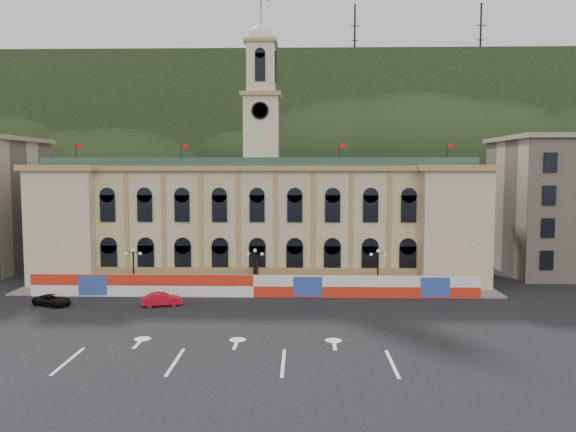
{
  "coord_description": "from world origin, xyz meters",
  "views": [
    {
      "loc": [
        5.37,
        -46.18,
        14.28
      ],
      "look_at": [
        3.74,
        18.0,
        8.82
      ],
      "focal_mm": 35.0,
      "sensor_mm": 36.0,
      "label": 1
    }
  ],
  "objects_px": {
    "lamp_center": "(255,267)",
    "black_suv": "(52,300)",
    "statue": "(256,281)",
    "red_sedan": "(162,299)"
  },
  "relations": [
    {
      "from": "lamp_center",
      "to": "black_suv",
      "type": "height_order",
      "value": "lamp_center"
    },
    {
      "from": "lamp_center",
      "to": "statue",
      "type": "bearing_deg",
      "value": 90.0
    },
    {
      "from": "statue",
      "to": "red_sedan",
      "type": "bearing_deg",
      "value": -142.28
    },
    {
      "from": "lamp_center",
      "to": "black_suv",
      "type": "relative_size",
      "value": 1.13
    },
    {
      "from": "statue",
      "to": "lamp_center",
      "type": "distance_m",
      "value": 2.14
    },
    {
      "from": "statue",
      "to": "lamp_center",
      "type": "height_order",
      "value": "lamp_center"
    },
    {
      "from": "statue",
      "to": "red_sedan",
      "type": "xyz_separation_m",
      "value": [
        -9.21,
        -7.12,
        -0.51
      ]
    },
    {
      "from": "red_sedan",
      "to": "black_suv",
      "type": "height_order",
      "value": "red_sedan"
    },
    {
      "from": "statue",
      "to": "black_suv",
      "type": "bearing_deg",
      "value": -160.43
    },
    {
      "from": "lamp_center",
      "to": "black_suv",
      "type": "distance_m",
      "value": 21.77
    }
  ]
}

